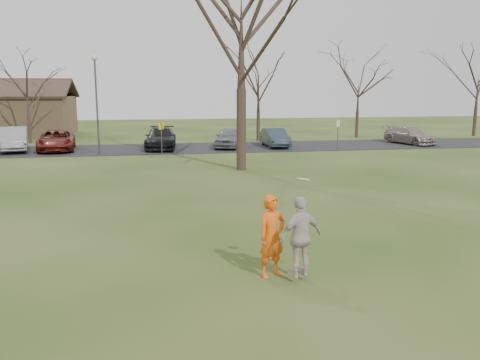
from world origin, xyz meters
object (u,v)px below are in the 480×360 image
Objects in this scene: car_1 at (14,139)px; lamp_post at (96,93)px; car_3 at (161,138)px; player_defender at (272,236)px; car_5 at (275,138)px; car_2 at (56,140)px; big_tree at (241,32)px; catching_play at (301,236)px; car_7 at (410,135)px; car_4 at (229,137)px.

lamp_post is (5.86, -2.77, 3.12)m from car_1.
player_defender is at bearing -81.68° from car_3.
car_1 is 1.21× the size of car_5.
lamp_post is at bearing -45.14° from car_2.
lamp_post is 11.38m from big_tree.
big_tree is at bearing -48.45° from car_1.
car_1 is 2.21× the size of catching_play.
car_3 is at bearing 177.51° from car_5.
lamp_post is (-22.86, -2.19, 3.29)m from car_7.
car_3 reaches higher than car_4.
lamp_post is 0.45× the size of big_tree.
car_7 is (14.03, -0.04, -0.08)m from car_4.
car_7 is at bearing 31.88° from player_defender.
player_defender is 0.39× the size of car_1.
car_7 is 29.96m from catching_play.
big_tree reaches higher than car_5.
catching_play is 0.16× the size of big_tree.
player_defender is 0.30× the size of lamp_post.
catching_play reaches higher than player_defender.
car_3 is at bearing 95.82° from catching_play.
car_2 is at bearing 162.26° from car_7.
car_3 is 25.46m from catching_play.
car_1 reaches higher than car_7.
big_tree is (4.01, -9.87, 6.22)m from car_3.
car_4 is 1.92× the size of catching_play.
player_defender is 24.93m from car_4.
car_7 is (18.87, -0.19, -0.10)m from car_3.
catching_play is at bearing -74.03° from lamp_post.
catching_play is (-5.63, -25.08, 0.33)m from car_5.
catching_play is (12.43, -25.72, 0.19)m from car_1.
car_2 is 7.03m from car_3.
car_3 is at bearing 162.27° from car_7.
car_4 is at bearing -14.03° from car_1.
catching_play is 16.63m from big_tree.
car_7 is (16.84, 24.73, -0.26)m from player_defender.
car_3 is 2.31× the size of catching_play.
car_3 reaches higher than car_5.
car_3 is 0.81× the size of lamp_post.
car_1 is 1.15× the size of car_4.
car_3 is 8.22m from car_5.
car_1 is 0.35× the size of big_tree.
catching_play is at bearing -78.67° from car_4.
car_2 is 0.36× the size of big_tree.
car_1 is 2.83m from car_2.
lamp_post is (-6.57, 22.95, 2.94)m from catching_play.
car_4 is at bearing 84.87° from catching_play.
car_4 is 25.28m from catching_play.
car_3 is (-2.03, 24.92, -0.17)m from player_defender.
player_defender is 0.69m from catching_play.
car_2 is 1.24× the size of car_5.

